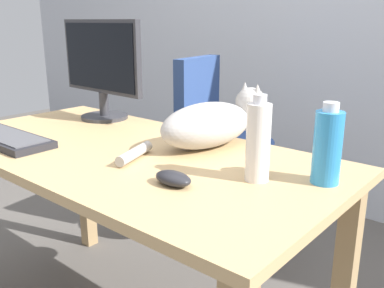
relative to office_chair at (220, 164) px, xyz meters
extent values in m
cube|color=tan|center=(0.18, -0.78, 0.28)|extent=(1.45, 0.72, 0.03)
cube|color=tan|center=(-0.49, -0.48, -0.08)|extent=(0.06, 0.06, 0.69)
cube|color=tan|center=(0.84, -0.48, -0.08)|extent=(0.06, 0.06, 0.69)
cylinder|color=black|center=(0.05, 0.01, -0.40)|extent=(0.48, 0.48, 0.04)
cylinder|color=black|center=(0.05, 0.01, -0.17)|extent=(0.06, 0.06, 0.50)
cylinder|color=navy|center=(0.05, 0.01, 0.11)|extent=(0.44, 0.44, 0.06)
cube|color=navy|center=(-0.13, -0.02, 0.34)|extent=(0.11, 0.36, 0.40)
cylinder|color=#333338|center=(-0.24, -0.53, 0.31)|extent=(0.20, 0.20, 0.01)
cylinder|color=#333338|center=(-0.24, -0.53, 0.36)|extent=(0.04, 0.04, 0.10)
cube|color=#333338|center=(-0.24, -0.53, 0.56)|extent=(0.48, 0.04, 0.30)
cube|color=black|center=(-0.24, -0.55, 0.56)|extent=(0.45, 0.02, 0.27)
cube|color=#232328|center=(-0.22, -0.99, 0.31)|extent=(0.44, 0.15, 0.02)
cube|color=#515156|center=(-0.22, -0.99, 0.32)|extent=(0.40, 0.12, 0.00)
ellipsoid|color=#B2ADA8|center=(0.37, -0.58, 0.37)|extent=(0.24, 0.38, 0.15)
sphere|color=#B2ADA8|center=(0.40, -0.37, 0.42)|extent=(0.11, 0.11, 0.11)
cone|color=#B2ADA8|center=(0.37, -0.37, 0.47)|extent=(0.04, 0.04, 0.04)
cone|color=#B2ADA8|center=(0.43, -0.38, 0.47)|extent=(0.04, 0.04, 0.04)
cylinder|color=#B2ADA8|center=(0.28, -0.83, 0.32)|extent=(0.09, 0.18, 0.03)
ellipsoid|color=#232328|center=(0.52, -0.91, 0.32)|extent=(0.11, 0.06, 0.04)
cylinder|color=silver|center=(0.66, -0.74, 0.40)|extent=(0.06, 0.06, 0.21)
cylinder|color=silver|center=(0.66, -0.74, 0.52)|extent=(0.04, 0.04, 0.02)
cylinder|color=#2D8CD1|center=(0.81, -0.64, 0.39)|extent=(0.07, 0.07, 0.19)
cylinder|color=silver|center=(0.81, -0.64, 0.50)|extent=(0.04, 0.04, 0.02)
camera|label=1|loc=(1.22, -1.67, 0.71)|focal=39.76mm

